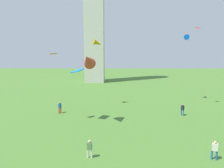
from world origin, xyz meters
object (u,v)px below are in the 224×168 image
(person_2, at_px, (215,149))
(kite_flying_1, at_px, (53,54))
(person_0, at_px, (90,148))
(kite_flying_4, at_px, (188,37))
(kite_flying_2, at_px, (98,43))
(kite_flying_0, at_px, (198,28))
(kite_flying_3, at_px, (88,60))
(person_1, at_px, (60,107))
(kite_flying_5, at_px, (77,71))
(person_4, at_px, (182,109))

(person_2, height_order, kite_flying_1, kite_flying_1)
(person_0, height_order, kite_flying_4, kite_flying_4)
(kite_flying_2, bearing_deg, person_0, 163.53)
(person_2, bearing_deg, kite_flying_1, 168.82)
(kite_flying_0, relative_size, kite_flying_2, 0.51)
(person_2, relative_size, kite_flying_3, 0.64)
(person_1, relative_size, person_2, 1.04)
(kite_flying_5, bearing_deg, kite_flying_4, 144.54)
(kite_flying_0, bearing_deg, kite_flying_1, 167.55)
(person_4, xyz_separation_m, kite_flying_0, (3.43, 4.87, 12.10))
(person_1, bearing_deg, kite_flying_3, -113.15)
(kite_flying_4, bearing_deg, kite_flying_5, 66.87)
(person_0, relative_size, kite_flying_0, 1.72)
(kite_flying_0, relative_size, kite_flying_4, 0.49)
(person_4, xyz_separation_m, kite_flying_4, (3.46, 9.15, 11.10))
(kite_flying_4, bearing_deg, person_1, 53.97)
(person_2, height_order, person_4, person_4)
(kite_flying_0, relative_size, kite_flying_1, 0.86)
(kite_flying_0, bearing_deg, kite_flying_2, 145.70)
(kite_flying_3, bearing_deg, person_0, -76.42)
(person_1, height_order, person_2, person_1)
(person_4, relative_size, kite_flying_3, 0.66)
(person_2, relative_size, kite_flying_0, 1.78)
(kite_flying_2, bearing_deg, person_4, -129.79)
(person_0, relative_size, kite_flying_4, 0.85)
(person_1, distance_m, person_2, 21.22)
(person_1, xyz_separation_m, person_4, (18.20, -0.84, -0.00))
(kite_flying_2, bearing_deg, person_1, 107.43)
(kite_flying_4, relative_size, kite_flying_5, 1.00)
(person_2, height_order, kite_flying_3, kite_flying_3)
(person_4, bearing_deg, kite_flying_2, -135.00)
(person_1, bearing_deg, kite_flying_4, -45.50)
(person_2, distance_m, kite_flying_5, 17.09)
(kite_flying_3, relative_size, kite_flying_5, 1.36)
(kite_flying_0, distance_m, kite_flying_1, 22.92)
(kite_flying_1, bearing_deg, person_4, -20.42)
(kite_flying_4, bearing_deg, kite_flying_0, 122.53)
(kite_flying_3, bearing_deg, kite_flying_2, 94.02)
(person_1, xyz_separation_m, person_2, (16.76, -13.00, -0.03))
(kite_flying_0, height_order, kite_flying_3, kite_flying_0)
(person_1, height_order, kite_flying_3, kite_flying_3)
(kite_flying_1, bearing_deg, kite_flying_5, -21.46)
(person_1, height_order, kite_flying_5, kite_flying_5)
(person_1, relative_size, kite_flying_4, 0.91)
(person_0, xyz_separation_m, kite_flying_5, (-2.61, 9.04, 5.88))
(person_2, bearing_deg, person_0, -163.54)
(kite_flying_0, relative_size, kite_flying_5, 0.49)
(kite_flying_3, xyz_separation_m, kite_flying_5, (-1.61, 1.65, -1.36))
(person_1, height_order, person_4, person_1)
(person_1, bearing_deg, kite_flying_0, -55.92)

